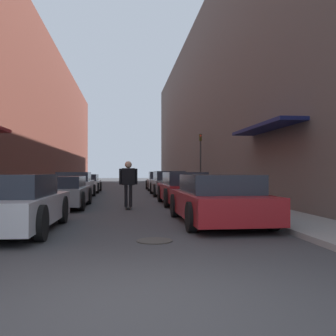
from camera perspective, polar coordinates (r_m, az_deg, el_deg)
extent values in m
plane|color=#38383A|center=(24.06, -6.54, -3.77)|extent=(111.25, 111.25, 0.00)
cube|color=gray|center=(29.43, -15.14, -3.05)|extent=(1.80, 50.57, 0.12)
cube|color=gray|center=(29.44, 2.02, -3.06)|extent=(1.80, 50.57, 0.12)
cube|color=brown|center=(30.26, -20.60, 7.38)|extent=(4.00, 50.57, 11.02)
cube|color=#564C47|center=(30.42, 7.49, 9.11)|extent=(4.00, 50.57, 12.91)
cube|color=#141947|center=(13.65, 14.62, 5.98)|extent=(1.00, 4.80, 0.12)
cube|color=#B7B7BC|center=(9.13, -22.56, -5.86)|extent=(1.91, 4.21, 0.61)
cube|color=#232833|center=(8.90, -22.92, -2.47)|extent=(1.65, 2.20, 0.49)
cylinder|color=black|center=(10.21, -15.72, -6.12)|extent=(0.18, 0.71, 0.71)
cylinder|color=black|center=(7.69, -18.79, -7.95)|extent=(0.18, 0.71, 0.71)
cube|color=gray|center=(14.68, -15.87, -3.97)|extent=(1.80, 4.24, 0.57)
cube|color=#232833|center=(14.44, -16.00, -2.06)|extent=(1.58, 2.21, 0.42)
cylinder|color=black|center=(16.13, -18.21, -4.13)|extent=(0.18, 0.67, 0.67)
cylinder|color=black|center=(15.87, -11.96, -4.21)|extent=(0.18, 0.67, 0.67)
cylinder|color=black|center=(13.57, -20.45, -4.81)|extent=(0.18, 0.67, 0.67)
cylinder|color=black|center=(13.27, -13.02, -4.93)|extent=(0.18, 0.67, 0.67)
cube|color=#B7B7BC|center=(19.59, -14.01, -2.94)|extent=(1.80, 4.37, 0.70)
cube|color=#232833|center=(19.36, -14.09, -1.27)|extent=(1.55, 2.29, 0.45)
cylinder|color=black|center=(21.05, -15.80, -3.32)|extent=(0.18, 0.65, 0.65)
cylinder|color=black|center=(20.84, -11.25, -3.36)|extent=(0.18, 0.65, 0.65)
cylinder|color=black|center=(18.40, -17.14, -3.72)|extent=(0.18, 0.65, 0.65)
cylinder|color=black|center=(18.17, -11.93, -3.77)|extent=(0.18, 0.65, 0.65)
cube|color=silver|center=(24.88, -12.43, -2.57)|extent=(1.73, 4.12, 0.58)
cube|color=#232833|center=(24.67, -12.48, -1.42)|extent=(1.52, 2.14, 0.42)
cylinder|color=black|center=(26.25, -13.99, -2.77)|extent=(0.18, 0.66, 0.66)
cylinder|color=black|center=(26.09, -10.30, -2.79)|extent=(0.18, 0.66, 0.66)
cylinder|color=black|center=(23.72, -14.78, -3.00)|extent=(0.18, 0.66, 0.66)
cylinder|color=black|center=(23.54, -10.70, -3.03)|extent=(0.18, 0.66, 0.66)
cube|color=maroon|center=(9.94, 7.49, -5.49)|extent=(1.96, 4.52, 0.61)
cube|color=#232833|center=(9.69, 7.81, -2.42)|extent=(1.71, 2.36, 0.47)
cylinder|color=black|center=(11.15, 0.98, -5.75)|extent=(0.18, 0.68, 0.68)
cylinder|color=black|center=(11.55, 10.37, -5.56)|extent=(0.18, 0.68, 0.68)
cylinder|color=black|center=(8.40, 3.52, -7.45)|extent=(0.18, 0.68, 0.68)
cylinder|color=black|center=(8.93, 15.65, -7.02)|extent=(0.18, 0.68, 0.68)
cube|color=maroon|center=(15.50, 2.35, -3.67)|extent=(1.78, 4.36, 0.62)
cube|color=#232833|center=(15.27, 2.48, -1.59)|extent=(1.54, 2.27, 0.51)
cylinder|color=black|center=(16.74, -1.22, -3.95)|extent=(0.18, 0.72, 0.72)
cylinder|color=black|center=(16.98, 4.46, -3.90)|extent=(0.18, 0.72, 0.72)
cylinder|color=black|center=(14.07, -0.19, -4.59)|extent=(0.18, 0.72, 0.72)
cylinder|color=black|center=(14.36, 6.53, -4.51)|extent=(0.18, 0.72, 0.72)
cube|color=gray|center=(21.40, 0.03, -2.75)|extent=(1.81, 4.68, 0.69)
cube|color=#232833|center=(21.15, 0.11, -1.16)|extent=(1.58, 2.44, 0.50)
cylinder|color=black|center=(22.77, -2.56, -3.10)|extent=(0.18, 0.68, 0.68)
cylinder|color=black|center=(22.95, 1.76, -3.08)|extent=(0.18, 0.68, 0.68)
cylinder|color=black|center=(19.88, -1.97, -3.46)|extent=(0.18, 0.68, 0.68)
cylinder|color=black|center=(20.10, 2.97, -3.43)|extent=(0.18, 0.68, 0.68)
cube|color=silver|center=(27.34, -1.21, -2.35)|extent=(1.90, 4.18, 0.60)
cube|color=#232833|center=(27.12, -1.16, -1.14)|extent=(1.64, 2.19, 0.55)
cylinder|color=black|center=(28.56, -3.23, -2.57)|extent=(0.18, 0.69, 0.69)
cylinder|color=black|center=(28.72, 0.32, -2.55)|extent=(0.18, 0.69, 0.69)
cylinder|color=black|center=(25.99, -2.89, -2.76)|extent=(0.18, 0.69, 0.69)
cylinder|color=black|center=(26.17, 1.00, -2.75)|extent=(0.18, 0.69, 0.69)
cube|color=black|center=(13.67, -6.07, -5.95)|extent=(0.20, 0.78, 0.02)
cylinder|color=beige|center=(13.92, -6.40, -6.00)|extent=(0.03, 0.06, 0.06)
cylinder|color=beige|center=(13.92, -5.77, -6.00)|extent=(0.03, 0.06, 0.06)
cylinder|color=beige|center=(13.42, -6.39, -6.20)|extent=(0.03, 0.06, 0.06)
cylinder|color=beige|center=(13.42, -5.74, -6.20)|extent=(0.03, 0.06, 0.06)
cylinder|color=black|center=(13.63, -6.42, -4.25)|extent=(0.12, 0.12, 0.79)
cylinder|color=black|center=(13.64, -5.72, -4.25)|extent=(0.12, 0.12, 0.79)
cube|color=black|center=(13.61, -6.07, -1.31)|extent=(0.47, 0.21, 0.61)
sphere|color=tan|center=(13.61, -6.07, 0.50)|extent=(0.25, 0.25, 0.25)
cylinder|color=black|center=(13.61, -7.26, -1.31)|extent=(0.09, 0.09, 0.57)
cylinder|color=black|center=(13.61, -4.88, -1.31)|extent=(0.09, 0.09, 0.57)
cylinder|color=#332D28|center=(7.39, -2.07, -11.01)|extent=(0.70, 0.70, 0.02)
cylinder|color=#2D2D2D|center=(24.37, 4.96, 0.87)|extent=(0.10, 0.10, 3.67)
cube|color=#332D0F|center=(24.46, 4.96, 4.64)|extent=(0.16, 0.16, 0.45)
sphere|color=red|center=(24.39, 5.00, 4.92)|extent=(0.11, 0.11, 0.11)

